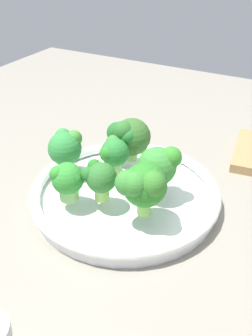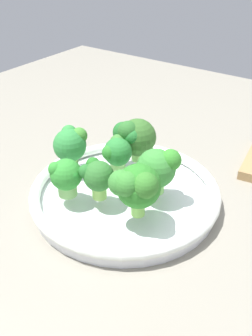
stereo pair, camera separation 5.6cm
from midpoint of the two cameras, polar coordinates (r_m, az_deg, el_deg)
ground_plane at (r=60.14cm, az=3.02°, el=-6.20°), size 130.00×130.00×2.50cm
bowl at (r=58.89cm, az=2.74°, el=-3.76°), size 28.59×28.59×2.98cm
broccoli_floret_0 at (r=53.56cm, az=-1.26°, el=-1.30°), size 4.78×4.35×5.80cm
broccoli_floret_1 at (r=61.64cm, az=-5.53°, el=3.50°), size 5.30×5.30×6.18cm
broccoli_floret_2 at (r=54.55cm, az=-5.99°, el=-1.14°), size 4.74×4.57×5.68cm
broccoli_floret_3 at (r=55.03cm, az=7.72°, el=-0.06°), size 6.11×6.00×6.99cm
broccoli_floret_4 at (r=59.55cm, az=1.34°, el=2.29°), size 4.42×5.00×5.68cm
broccoli_floret_5 at (r=62.01cm, az=3.85°, el=4.59°), size 7.12×6.30×7.38cm
broccoli_floret_6 at (r=49.39cm, az=4.76°, el=-2.77°), size 6.57×6.38×7.58cm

